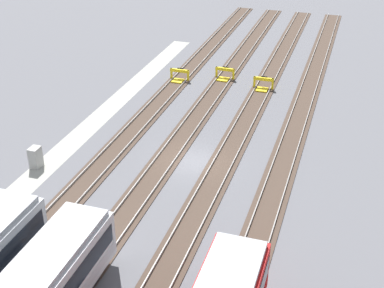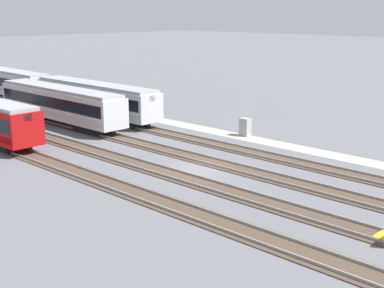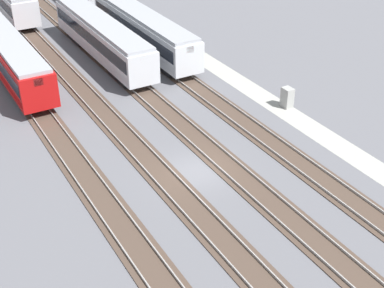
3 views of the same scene
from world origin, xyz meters
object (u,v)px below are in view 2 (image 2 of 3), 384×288
subway_car_front_row_right_inner (95,99)px  electrical_cabinet (245,127)px  subway_car_front_row_rightmost (60,104)px  subway_car_front_row_leftmost (6,82)px

subway_car_front_row_right_inner → electrical_cabinet: 17.21m
subway_car_front_row_right_inner → subway_car_front_row_rightmost: bearing=90.0°
subway_car_front_row_right_inner → subway_car_front_row_rightmost: 4.26m
subway_car_front_row_leftmost → subway_car_front_row_rightmost: size_ratio=1.00×
subway_car_front_row_rightmost → electrical_cabinet: bearing=-152.5°
subway_car_front_row_leftmost → subway_car_front_row_right_inner: bearing=-179.9°
subway_car_front_row_leftmost → subway_car_front_row_right_inner: 19.10m
subway_car_front_row_right_inner → electrical_cabinet: subway_car_front_row_right_inner is taller
electrical_cabinet → subway_car_front_row_leftmost: bearing=7.0°
subway_car_front_row_rightmost → electrical_cabinet: subway_car_front_row_rightmost is taller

